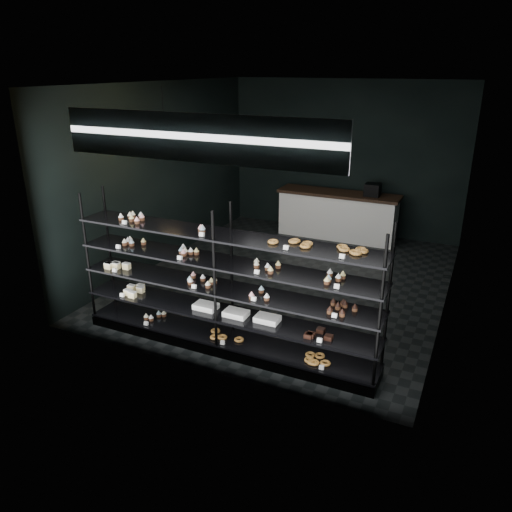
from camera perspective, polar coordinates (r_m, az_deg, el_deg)
name	(u,v)px	position (r m, az deg, el deg)	size (l,w,h in m)	color
room	(293,188)	(8.12, 4.29, 7.77)	(5.01, 6.01, 3.20)	black
display_shelf	(223,304)	(6.33, -3.82, -5.51)	(4.00, 0.50, 1.91)	black
signage	(194,138)	(5.31, -7.09, 13.27)	(3.30, 0.05, 0.50)	#0E0C40
pendant_lamp	(165,139)	(7.54, -10.36, 13.06)	(0.28, 0.28, 0.87)	black
service_counter	(338,215)	(10.68, 9.35, 4.70)	(2.52, 0.65, 1.23)	white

